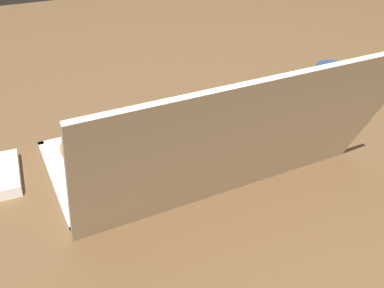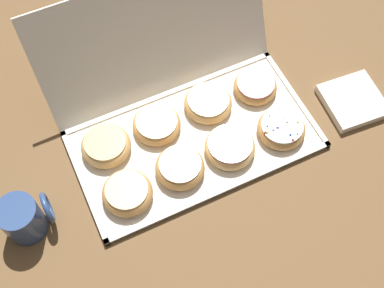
# 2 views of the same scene
# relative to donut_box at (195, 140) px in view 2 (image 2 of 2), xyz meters

# --- Properties ---
(ground_plane) EXTENTS (3.00, 3.00, 0.00)m
(ground_plane) POSITION_rel_donut_box_xyz_m (0.00, 0.00, -0.01)
(ground_plane) COLOR brown
(donut_box) EXTENTS (0.57, 0.31, 0.01)m
(donut_box) POSITION_rel_donut_box_xyz_m (0.00, 0.00, 0.00)
(donut_box) COLOR silver
(donut_box) RESTS_ON ground
(box_lid_open) EXTENTS (0.57, 0.13, 0.28)m
(box_lid_open) POSITION_rel_donut_box_xyz_m (0.00, 0.22, 0.13)
(box_lid_open) COLOR silver
(box_lid_open) RESTS_ON ground
(glazed_ring_donut_0) EXTENTS (0.11, 0.11, 0.04)m
(glazed_ring_donut_0) POSITION_rel_donut_box_xyz_m (-0.20, -0.07, 0.03)
(glazed_ring_donut_0) COLOR tan
(glazed_ring_donut_0) RESTS_ON donut_box
(glazed_ring_donut_1) EXTENTS (0.11, 0.11, 0.04)m
(glazed_ring_donut_1) POSITION_rel_donut_box_xyz_m (-0.07, -0.06, 0.03)
(glazed_ring_donut_1) COLOR tan
(glazed_ring_donut_1) RESTS_ON donut_box
(pink_frosted_donut_2) EXTENTS (0.12, 0.12, 0.04)m
(pink_frosted_donut_2) POSITION_rel_donut_box_xyz_m (0.06, -0.06, 0.02)
(pink_frosted_donut_2) COLOR #E5B770
(pink_frosted_donut_2) RESTS_ON donut_box
(sprinkle_donut_3) EXTENTS (0.11, 0.11, 0.04)m
(sprinkle_donut_3) POSITION_rel_donut_box_xyz_m (0.19, -0.07, 0.02)
(sprinkle_donut_3) COLOR tan
(sprinkle_donut_3) RESTS_ON donut_box
(glazed_ring_donut_4) EXTENTS (0.12, 0.12, 0.04)m
(glazed_ring_donut_4) POSITION_rel_donut_box_xyz_m (-0.20, 0.06, 0.03)
(glazed_ring_donut_4) COLOR tan
(glazed_ring_donut_4) RESTS_ON donut_box
(glazed_ring_donut_5) EXTENTS (0.12, 0.12, 0.04)m
(glazed_ring_donut_5) POSITION_rel_donut_box_xyz_m (-0.07, 0.07, 0.02)
(glazed_ring_donut_5) COLOR tan
(glazed_ring_donut_5) RESTS_ON donut_box
(glazed_ring_donut_6) EXTENTS (0.12, 0.12, 0.04)m
(glazed_ring_donut_6) POSITION_rel_donut_box_xyz_m (0.07, 0.07, 0.02)
(glazed_ring_donut_6) COLOR tan
(glazed_ring_donut_6) RESTS_ON donut_box
(pink_frosted_donut_7) EXTENTS (0.11, 0.11, 0.03)m
(pink_frosted_donut_7) POSITION_rel_donut_box_xyz_m (0.20, 0.06, 0.02)
(pink_frosted_donut_7) COLOR tan
(pink_frosted_donut_7) RESTS_ON donut_box
(coffee_mug) EXTENTS (0.11, 0.09, 0.10)m
(coffee_mug) POSITION_rel_donut_box_xyz_m (-0.42, -0.04, 0.05)
(coffee_mug) COLOR navy
(coffee_mug) RESTS_ON ground
(napkin_stack) EXTENTS (0.15, 0.15, 0.02)m
(napkin_stack) POSITION_rel_donut_box_xyz_m (0.40, -0.07, 0.01)
(napkin_stack) COLOR white
(napkin_stack) RESTS_ON ground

